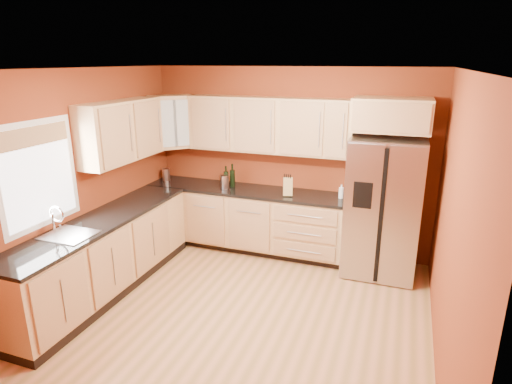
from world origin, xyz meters
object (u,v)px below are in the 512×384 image
refrigerator (383,207)px  wine_bottle_a (226,176)px  knife_block (288,187)px  soap_dispenser (341,191)px  canister_left (225,182)px

refrigerator → wine_bottle_a: refrigerator is taller
wine_bottle_a → refrigerator: bearing=-2.4°
refrigerator → knife_block: bearing=-179.3°
soap_dispenser → wine_bottle_a: bearing=-179.7°
canister_left → wine_bottle_a: size_ratio=0.64×
canister_left → wine_bottle_a: (-0.02, 0.10, 0.05)m
refrigerator → knife_block: refrigerator is taller
refrigerator → soap_dispenser: bearing=169.7°
canister_left → soap_dispenser: bearing=3.7°
refrigerator → wine_bottle_a: bearing=177.6°
wine_bottle_a → canister_left: bearing=-76.3°
canister_left → knife_block: knife_block is taller
refrigerator → soap_dispenser: 0.57m
canister_left → wine_bottle_a: wine_bottle_a is taller
canister_left → wine_bottle_a: 0.11m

